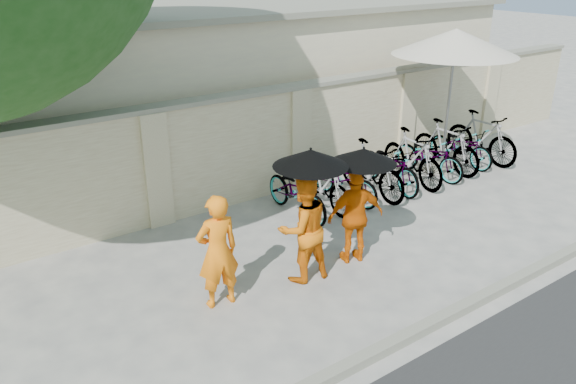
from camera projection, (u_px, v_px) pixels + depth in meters
ground at (314, 283)px, 8.08m from camera, size 80.00×80.00×0.00m
kerb at (400, 340)px, 6.78m from camera, size 40.00×0.16×0.12m
compound_wall at (253, 147)px, 10.63m from camera, size 20.00×0.30×2.00m
building_behind at (205, 77)px, 13.78m from camera, size 14.00×6.00×3.20m
monk_left at (218, 252)px, 7.30m from camera, size 0.61×0.43×1.59m
monk_center at (303, 228)px, 7.90m from camera, size 0.84×0.68×1.60m
parasol_center at (311, 158)px, 7.45m from camera, size 1.03×1.03×1.08m
monk_right at (355, 216)px, 8.40m from camera, size 0.95×0.62×1.49m
parasol_right at (364, 156)px, 7.97m from camera, size 0.96×0.96×0.99m
patio_umbrella at (455, 43)px, 11.25m from camera, size 3.01×3.01×3.02m
bike_0 at (297, 192)px, 10.03m from camera, size 0.63×1.74×0.91m
bike_1 at (324, 184)px, 10.29m from camera, size 0.50×1.62×0.97m
bike_2 at (345, 178)px, 10.66m from camera, size 0.75×1.73×0.88m
bike_3 at (372, 169)px, 10.83m from camera, size 0.54×1.81×1.08m
bike_4 at (390, 166)px, 11.21m from camera, size 0.83×1.86×0.95m
bike_5 at (412, 157)px, 11.44m from camera, size 0.75×1.89×1.11m
bike_6 at (429, 156)px, 11.81m from camera, size 0.74×1.77×0.91m
bike_7 at (446, 146)px, 12.11m from camera, size 0.54×1.83×1.10m
bike_8 at (461, 146)px, 12.49m from camera, size 0.65×1.68×0.87m
bike_9 at (481, 137)px, 12.67m from camera, size 0.55×1.89×1.13m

